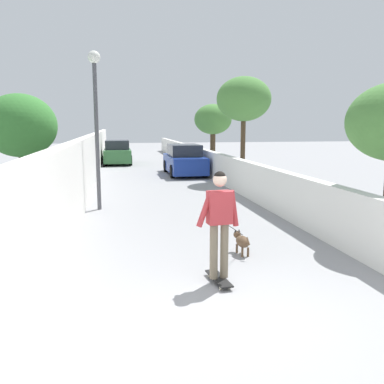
{
  "coord_description": "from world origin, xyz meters",
  "views": [
    {
      "loc": [
        -4.74,
        1.72,
        2.52
      ],
      "look_at": [
        4.39,
        0.05,
        1.0
      ],
      "focal_mm": 38.39,
      "sensor_mm": 36.0,
      "label": 1
    }
  ],
  "objects_px": {
    "tree_right_distant": "(244,100)",
    "car_near": "(184,161)",
    "tree_right_near": "(213,120)",
    "lamp_post": "(96,104)",
    "skateboard": "(219,279)",
    "car_far": "(117,153)",
    "tree_left_mid": "(20,126)",
    "dog": "(242,241)",
    "person_skateboarder": "(219,216)"
  },
  "relations": [
    {
      "from": "tree_right_near",
      "to": "person_skateboarder",
      "type": "height_order",
      "value": "tree_right_near"
    },
    {
      "from": "person_skateboarder",
      "to": "car_near",
      "type": "distance_m",
      "value": 14.71
    },
    {
      "from": "tree_left_mid",
      "to": "dog",
      "type": "xyz_separation_m",
      "value": [
        -4.76,
        -4.99,
        -2.21
      ]
    },
    {
      "from": "tree_left_mid",
      "to": "lamp_post",
      "type": "height_order",
      "value": "lamp_post"
    },
    {
      "from": "car_far",
      "to": "tree_left_mid",
      "type": "bearing_deg",
      "value": 169.94
    },
    {
      "from": "tree_right_near",
      "to": "skateboard",
      "type": "xyz_separation_m",
      "value": [
        -17.61,
        4.04,
        -2.74
      ]
    },
    {
      "from": "tree_left_mid",
      "to": "person_skateboarder",
      "type": "relative_size",
      "value": 1.96
    },
    {
      "from": "skateboard",
      "to": "dog",
      "type": "distance_m",
      "value": 1.58
    },
    {
      "from": "skateboard",
      "to": "dog",
      "type": "xyz_separation_m",
      "value": [
        1.35,
        -0.8,
        0.21
      ]
    },
    {
      "from": "car_near",
      "to": "car_far",
      "type": "distance_m",
      "value": 7.36
    },
    {
      "from": "tree_left_mid",
      "to": "car_far",
      "type": "relative_size",
      "value": 0.86
    },
    {
      "from": "tree_left_mid",
      "to": "skateboard",
      "type": "relative_size",
      "value": 4.14
    },
    {
      "from": "car_near",
      "to": "tree_right_distant",
      "type": "bearing_deg",
      "value": -143.96
    },
    {
      "from": "skateboard",
      "to": "tree_right_near",
      "type": "bearing_deg",
      "value": -12.93
    },
    {
      "from": "tree_right_near",
      "to": "tree_right_distant",
      "type": "xyz_separation_m",
      "value": [
        -6.0,
        0.03,
        0.82
      ]
    },
    {
      "from": "tree_right_distant",
      "to": "car_far",
      "type": "relative_size",
      "value": 1.17
    },
    {
      "from": "tree_right_distant",
      "to": "dog",
      "type": "xyz_separation_m",
      "value": [
        -10.26,
        3.21,
        -3.35
      ]
    },
    {
      "from": "skateboard",
      "to": "car_far",
      "type": "height_order",
      "value": "car_far"
    },
    {
      "from": "skateboard",
      "to": "car_near",
      "type": "relative_size",
      "value": 0.19
    },
    {
      "from": "tree_right_distant",
      "to": "dog",
      "type": "distance_m",
      "value": 11.26
    },
    {
      "from": "tree_right_near",
      "to": "lamp_post",
      "type": "height_order",
      "value": "lamp_post"
    },
    {
      "from": "tree_right_near",
      "to": "lamp_post",
      "type": "distance_m",
      "value": 12.86
    },
    {
      "from": "tree_right_near",
      "to": "dog",
      "type": "xyz_separation_m",
      "value": [
        -16.26,
        3.24,
        -2.53
      ]
    },
    {
      "from": "lamp_post",
      "to": "dog",
      "type": "height_order",
      "value": "lamp_post"
    },
    {
      "from": "dog",
      "to": "skateboard",
      "type": "bearing_deg",
      "value": 149.29
    },
    {
      "from": "tree_right_near",
      "to": "tree_right_distant",
      "type": "distance_m",
      "value": 6.06
    },
    {
      "from": "person_skateboarder",
      "to": "car_far",
      "type": "relative_size",
      "value": 0.44
    },
    {
      "from": "tree_right_distant",
      "to": "car_near",
      "type": "bearing_deg",
      "value": 36.04
    },
    {
      "from": "person_skateboarder",
      "to": "dog",
      "type": "relative_size",
      "value": 1.04
    },
    {
      "from": "tree_right_distant",
      "to": "skateboard",
      "type": "relative_size",
      "value": 5.65
    },
    {
      "from": "tree_left_mid",
      "to": "person_skateboarder",
      "type": "height_order",
      "value": "tree_left_mid"
    },
    {
      "from": "lamp_post",
      "to": "dog",
      "type": "bearing_deg",
      "value": -149.58
    },
    {
      "from": "tree_right_distant",
      "to": "dog",
      "type": "relative_size",
      "value": 2.77
    },
    {
      "from": "person_skateboarder",
      "to": "dog",
      "type": "xyz_separation_m",
      "value": [
        1.35,
        -0.8,
        -0.83
      ]
    },
    {
      "from": "skateboard",
      "to": "person_skateboarder",
      "type": "relative_size",
      "value": 0.47
    },
    {
      "from": "tree_right_distant",
      "to": "person_skateboarder",
      "type": "relative_size",
      "value": 2.67
    },
    {
      "from": "lamp_post",
      "to": "car_near",
      "type": "distance_m",
      "value": 9.48
    },
    {
      "from": "skateboard",
      "to": "dog",
      "type": "height_order",
      "value": "dog"
    },
    {
      "from": "lamp_post",
      "to": "skateboard",
      "type": "xyz_separation_m",
      "value": [
        -6.32,
        -2.12,
        -3.06
      ]
    },
    {
      "from": "tree_left_mid",
      "to": "person_skateboarder",
      "type": "xyz_separation_m",
      "value": [
        -6.11,
        -4.19,
        -1.38
      ]
    },
    {
      "from": "person_skateboarder",
      "to": "lamp_post",
      "type": "bearing_deg",
      "value": 18.55
    },
    {
      "from": "tree_left_mid",
      "to": "car_near",
      "type": "xyz_separation_m",
      "value": [
        8.48,
        -6.03,
        -1.77
      ]
    },
    {
      "from": "tree_left_mid",
      "to": "lamp_post",
      "type": "bearing_deg",
      "value": -84.07
    },
    {
      "from": "person_skateboarder",
      "to": "dog",
      "type": "bearing_deg",
      "value": -30.71
    },
    {
      "from": "lamp_post",
      "to": "person_skateboarder",
      "type": "bearing_deg",
      "value": -161.45
    },
    {
      "from": "skateboard",
      "to": "person_skateboarder",
      "type": "bearing_deg",
      "value": -172.87
    },
    {
      "from": "car_near",
      "to": "dog",
      "type": "bearing_deg",
      "value": 175.51
    },
    {
      "from": "tree_left_mid",
      "to": "car_far",
      "type": "bearing_deg",
      "value": -10.06
    },
    {
      "from": "car_far",
      "to": "car_near",
      "type": "bearing_deg",
      "value": -152.83
    },
    {
      "from": "tree_left_mid",
      "to": "skateboard",
      "type": "bearing_deg",
      "value": -145.56
    }
  ]
}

